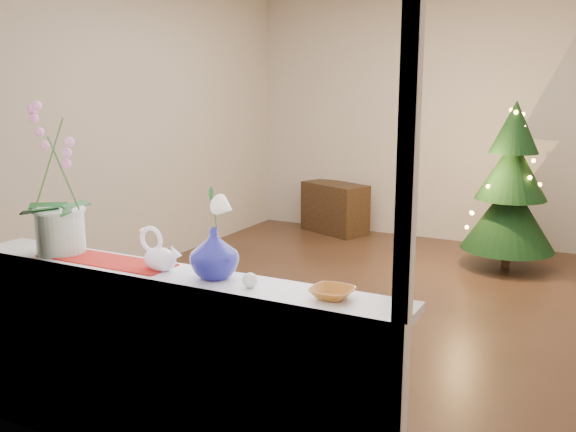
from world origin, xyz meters
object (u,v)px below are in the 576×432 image
(blue_vase, at_px, (214,249))
(paperweight, at_px, (250,280))
(amber_dish, at_px, (332,294))
(orchid_pot, at_px, (56,179))
(xmas_tree, at_px, (511,186))
(side_table, at_px, (335,208))
(swan, at_px, (160,250))

(blue_vase, relative_size, paperweight, 4.02)
(amber_dish, bearing_deg, blue_vase, 178.87)
(orchid_pot, relative_size, paperweight, 11.67)
(orchid_pot, distance_m, paperweight, 1.14)
(paperweight, relative_size, amber_dish, 0.43)
(amber_dish, distance_m, xmas_tree, 4.03)
(paperweight, height_order, side_table, paperweight)
(paperweight, bearing_deg, orchid_pot, 178.14)
(swan, height_order, blue_vase, blue_vase)
(swan, bearing_deg, side_table, 103.45)
(orchid_pot, height_order, blue_vase, orchid_pot)
(swan, bearing_deg, blue_vase, 3.36)
(xmas_tree, bearing_deg, amber_dish, -90.72)
(blue_vase, distance_m, amber_dish, 0.56)
(xmas_tree, height_order, side_table, xmas_tree)
(paperweight, height_order, xmas_tree, xmas_tree)
(swan, bearing_deg, paperweight, -3.76)
(blue_vase, xyz_separation_m, side_table, (-1.43, 4.61, -0.75))
(amber_dish, bearing_deg, swan, -179.42)
(paperweight, bearing_deg, amber_dish, 5.67)
(swan, xyz_separation_m, amber_dish, (0.82, 0.01, -0.07))
(orchid_pot, xyz_separation_m, xmas_tree, (1.49, 4.03, -0.50))
(blue_vase, relative_size, amber_dish, 1.74)
(swan, height_order, side_table, swan)
(blue_vase, bearing_deg, amber_dish, -1.13)
(side_table, bearing_deg, xmas_tree, 6.43)
(swan, bearing_deg, xmas_tree, 77.15)
(blue_vase, height_order, side_table, blue_vase)
(swan, distance_m, paperweight, 0.48)
(blue_vase, bearing_deg, side_table, 107.30)
(orchid_pot, distance_m, xmas_tree, 4.32)
(orchid_pot, bearing_deg, paperweight, -1.86)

